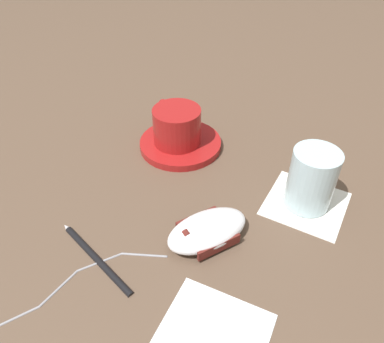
{
  "coord_description": "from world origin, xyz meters",
  "views": [
    {
      "loc": [
        -0.33,
        -0.21,
        0.39
      ],
      "look_at": [
        0.03,
        0.04,
        0.03
      ],
      "focal_mm": 35.0,
      "sensor_mm": 36.0,
      "label": 1
    }
  ],
  "objects_px": {
    "computer_mouse": "(207,230)",
    "pen": "(95,255)",
    "coffee_cup": "(176,125)",
    "drinking_glass": "(312,179)",
    "saucer": "(181,144)"
  },
  "relations": [
    {
      "from": "computer_mouse",
      "to": "pen",
      "type": "relative_size",
      "value": 0.85
    },
    {
      "from": "coffee_cup",
      "to": "pen",
      "type": "height_order",
      "value": "coffee_cup"
    },
    {
      "from": "coffee_cup",
      "to": "computer_mouse",
      "type": "bearing_deg",
      "value": -132.9
    },
    {
      "from": "computer_mouse",
      "to": "drinking_glass",
      "type": "relative_size",
      "value": 1.44
    },
    {
      "from": "saucer",
      "to": "computer_mouse",
      "type": "bearing_deg",
      "value": -134.48
    },
    {
      "from": "saucer",
      "to": "pen",
      "type": "distance_m",
      "value": 0.27
    },
    {
      "from": "saucer",
      "to": "computer_mouse",
      "type": "distance_m",
      "value": 0.22
    },
    {
      "from": "saucer",
      "to": "drinking_glass",
      "type": "relative_size",
      "value": 1.59
    },
    {
      "from": "computer_mouse",
      "to": "saucer",
      "type": "bearing_deg",
      "value": 45.52
    },
    {
      "from": "coffee_cup",
      "to": "drinking_glass",
      "type": "bearing_deg",
      "value": -91.88
    },
    {
      "from": "coffee_cup",
      "to": "computer_mouse",
      "type": "height_order",
      "value": "coffee_cup"
    },
    {
      "from": "computer_mouse",
      "to": "drinking_glass",
      "type": "height_order",
      "value": "drinking_glass"
    },
    {
      "from": "drinking_glass",
      "to": "coffee_cup",
      "type": "bearing_deg",
      "value": 88.12
    },
    {
      "from": "saucer",
      "to": "pen",
      "type": "xyz_separation_m",
      "value": [
        -0.26,
        -0.05,
        -0.0
      ]
    },
    {
      "from": "coffee_cup",
      "to": "saucer",
      "type": "bearing_deg",
      "value": -67.15
    }
  ]
}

